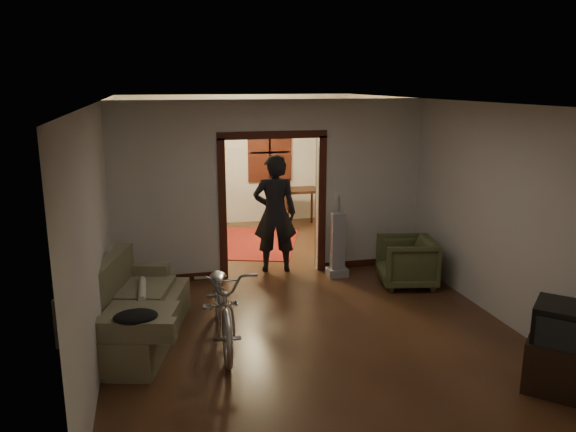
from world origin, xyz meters
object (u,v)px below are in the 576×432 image
object	(u,v)px
armchair	(407,262)
sofa	(134,303)
locker	(179,185)
person	(275,214)
desk	(293,209)
bicycle	(223,301)

from	to	relation	value
armchair	sofa	bearing A→B (deg)	-65.25
sofa	armchair	world-z (taller)	sofa
locker	armchair	bearing A→B (deg)	-59.73
person	locker	xyz separation A→B (m)	(-1.37, 3.01, -0.00)
desk	sofa	bearing A→B (deg)	-142.12
locker	desk	distance (m)	2.46
locker	desk	bearing A→B (deg)	-13.82
person	armchair	bearing A→B (deg)	156.17
desk	bicycle	bearing A→B (deg)	-131.47
sofa	armchair	distance (m)	4.13
sofa	bicycle	xyz separation A→B (m)	(1.04, -0.30, 0.04)
person	bicycle	bearing A→B (deg)	73.12
sofa	locker	bearing A→B (deg)	96.29
bicycle	armchair	world-z (taller)	bicycle
sofa	armchair	size ratio (longest dim) A/B	2.50
armchair	locker	size ratio (longest dim) A/B	0.43
bicycle	locker	distance (m)	5.43
sofa	person	distance (m)	3.10
armchair	bicycle	bearing A→B (deg)	-55.86
armchair	person	bearing A→B (deg)	-111.40
bicycle	locker	size ratio (longest dim) A/B	1.01
armchair	desk	size ratio (longest dim) A/B	0.76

